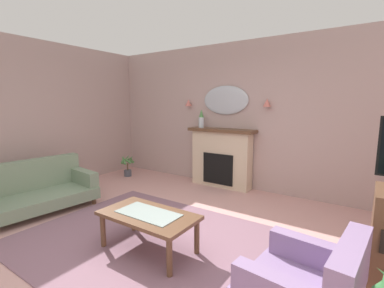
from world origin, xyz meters
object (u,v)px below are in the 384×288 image
at_px(armchair_in_corner, 310,283).
at_px(potted_plant_small_fern, 128,165).
at_px(wall_mirror, 225,100).
at_px(floral_couch, 31,191).
at_px(coffee_table, 148,218).
at_px(wall_sconce_left, 188,103).
at_px(wall_sconce_right, 267,103).
at_px(mantel_vase_left, 201,119).
at_px(fireplace, 221,158).

bearing_deg(armchair_in_corner, potted_plant_small_fern, 153.96).
bearing_deg(wall_mirror, floral_couch, -122.25).
bearing_deg(coffee_table, wall_sconce_left, 116.00).
bearing_deg(wall_sconce_left, floral_couch, -108.92).
bearing_deg(potted_plant_small_fern, armchair_in_corner, -26.04).
bearing_deg(wall_sconce_right, potted_plant_small_fern, -168.16).
height_order(wall_sconce_left, armchair_in_corner, wall_sconce_left).
bearing_deg(wall_mirror, wall_sconce_right, -3.37).
xyz_separation_m(wall_mirror, floral_couch, (-1.82, -2.89, -1.39)).
relative_size(wall_mirror, wall_sconce_left, 6.86).
bearing_deg(armchair_in_corner, mantel_vase_left, 135.19).
xyz_separation_m(mantel_vase_left, wall_sconce_right, (1.30, 0.12, 0.32)).
relative_size(fireplace, armchair_in_corner, 1.51).
xyz_separation_m(wall_sconce_right, coffee_table, (-0.40, -2.67, -1.28)).
distance_m(fireplace, potted_plant_small_fern, 2.20).
relative_size(mantel_vase_left, wall_sconce_left, 2.63).
distance_m(wall_sconce_right, potted_plant_small_fern, 3.33).
distance_m(wall_mirror, wall_sconce_right, 0.85).
bearing_deg(floral_couch, wall_sconce_left, 71.08).
relative_size(mantel_vase_left, armchair_in_corner, 0.41).
xyz_separation_m(fireplace, wall_sconce_left, (-0.85, 0.09, 1.09)).
relative_size(wall_mirror, coffee_table, 0.87).
xyz_separation_m(wall_sconce_right, armchair_in_corner, (1.30, -2.70, -1.35)).
xyz_separation_m(coffee_table, armchair_in_corner, (1.70, -0.04, -0.08)).
xyz_separation_m(fireplace, mantel_vase_left, (-0.45, -0.03, 0.77)).
distance_m(wall_sconce_right, floral_couch, 4.12).
bearing_deg(wall_sconce_right, wall_mirror, 176.63).
distance_m(mantel_vase_left, potted_plant_small_fern, 2.04).
height_order(fireplace, mantel_vase_left, mantel_vase_left).
bearing_deg(wall_sconce_left, wall_sconce_right, 0.00).
height_order(wall_sconce_right, floral_couch, wall_sconce_right).
relative_size(mantel_vase_left, floral_couch, 0.21).
distance_m(mantel_vase_left, wall_sconce_right, 1.35).
bearing_deg(mantel_vase_left, potted_plant_small_fern, -163.23).
relative_size(fireplace, mantel_vase_left, 3.69).
xyz_separation_m(coffee_table, potted_plant_small_fern, (-2.56, 2.05, -0.12)).
height_order(floral_couch, potted_plant_small_fern, floral_couch).
distance_m(wall_sconce_left, armchair_in_corner, 4.26).
distance_m(floral_couch, potted_plant_small_fern, 2.24).
relative_size(mantel_vase_left, wall_mirror, 0.38).
distance_m(mantel_vase_left, armchair_in_corner, 3.81).
bearing_deg(wall_mirror, fireplace, -90.00).
bearing_deg(coffee_table, armchair_in_corner, -1.20).
bearing_deg(fireplace, wall_mirror, 90.00).
relative_size(floral_couch, armchair_in_corner, 2.00).
distance_m(wall_mirror, coffee_table, 3.06).
bearing_deg(wall_sconce_left, armchair_in_corner, -42.01).
relative_size(coffee_table, floral_couch, 0.61).
bearing_deg(coffee_table, mantel_vase_left, 109.47).
distance_m(wall_sconce_right, coffee_table, 2.98).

